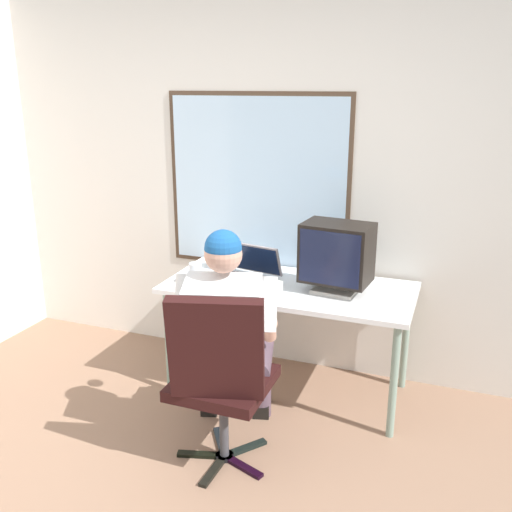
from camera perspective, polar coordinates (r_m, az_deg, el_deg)
name	(u,v)px	position (r m, az deg, el deg)	size (l,w,h in m)	color
wall_rear	(288,185)	(3.84, 3.32, 7.23)	(4.51, 0.08, 2.59)	silver
desk	(289,295)	(3.58, 3.35, -4.02)	(1.56, 0.72, 0.73)	gray
office_chair	(220,371)	(2.85, -3.71, -11.59)	(0.55, 0.57, 1.03)	black
person_seated	(228,333)	(3.04, -2.88, -7.85)	(0.63, 0.83, 1.28)	#54414E
crt_monitor	(337,254)	(3.41, 8.21, 0.24)	(0.43, 0.32, 0.43)	beige
laptop	(250,271)	(3.64, -0.60, -1.49)	(0.40, 0.36, 0.22)	gray
wine_glass	(196,270)	(3.56, -6.16, -1.40)	(0.08, 0.08, 0.14)	silver
desk_speaker	(223,258)	(3.84, -3.35, -0.20)	(0.10, 0.10, 0.16)	black
coffee_mug	(277,288)	(3.39, 2.15, -3.30)	(0.07, 0.07, 0.08)	silver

